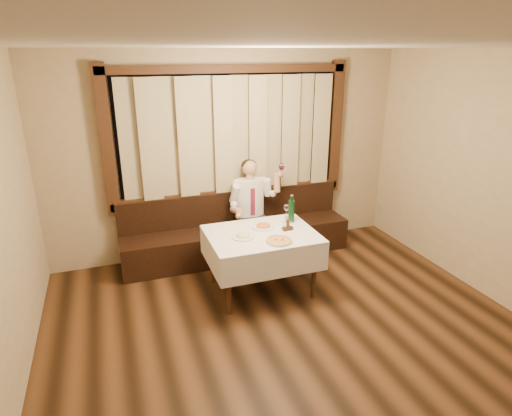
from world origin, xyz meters
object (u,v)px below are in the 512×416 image
object	(u,v)px
banquette	(237,235)
dining_table	(262,241)
green_bottle	(291,210)
pasta_cream	(243,234)
cruet_caddy	(288,226)
pizza	(279,241)
pasta_red	(263,224)
seated_man	(252,202)

from	to	relation	value
banquette	dining_table	world-z (taller)	banquette
dining_table	green_bottle	distance (m)	0.57
pasta_cream	cruet_caddy	bearing A→B (deg)	2.21
pizza	cruet_caddy	bearing A→B (deg)	51.25
banquette	pizza	size ratio (longest dim) A/B	10.36
dining_table	pasta_cream	bearing A→B (deg)	-170.39
dining_table	green_bottle	xyz separation A→B (m)	(0.47, 0.21, 0.26)
pizza	pasta_cream	size ratio (longest dim) A/B	1.15
green_bottle	cruet_caddy	world-z (taller)	green_bottle
cruet_caddy	pasta_red	bearing A→B (deg)	140.70
seated_man	dining_table	bearing A→B (deg)	-102.11
pasta_red	cruet_caddy	xyz separation A→B (m)	(0.25, -0.17, 0.01)
pizza	pasta_red	world-z (taller)	pasta_red
dining_table	cruet_caddy	world-z (taller)	cruet_caddy
pasta_cream	green_bottle	size ratio (longest dim) A/B	0.76
pasta_red	pasta_cream	xyz separation A→B (m)	(-0.32, -0.20, -0.00)
banquette	green_bottle	xyz separation A→B (m)	(0.47, -0.81, 0.60)
pasta_red	green_bottle	xyz separation A→B (m)	(0.39, 0.05, 0.11)
green_bottle	seated_man	bearing A→B (deg)	110.29
dining_table	pasta_red	distance (m)	0.22
pasta_red	dining_table	bearing A→B (deg)	-116.26
pasta_cream	seated_man	bearing A→B (deg)	65.57
seated_man	cruet_caddy	bearing A→B (deg)	-82.74
pasta_red	green_bottle	size ratio (longest dim) A/B	0.79
pizza	seated_man	xyz separation A→B (m)	(0.10, 1.24, 0.04)
pasta_red	seated_man	size ratio (longest dim) A/B	0.20
seated_man	pizza	bearing A→B (deg)	-94.84
pizza	seated_man	world-z (taller)	seated_man
pasta_cream	seated_man	distance (m)	1.07
banquette	green_bottle	world-z (taller)	green_bottle
pizza	cruet_caddy	world-z (taller)	cruet_caddy
dining_table	seated_man	world-z (taller)	seated_man
pizza	green_bottle	xyz separation A→B (m)	(0.37, 0.51, 0.14)
pasta_cream	green_bottle	bearing A→B (deg)	19.33
pizza	green_bottle	size ratio (longest dim) A/B	0.87
green_bottle	pasta_cream	bearing A→B (deg)	-160.67
banquette	pasta_red	size ratio (longest dim) A/B	11.40
cruet_caddy	seated_man	world-z (taller)	seated_man
pizza	green_bottle	bearing A→B (deg)	53.79
banquette	pasta_red	distance (m)	1.00
banquette	pasta_cream	world-z (taller)	banquette
banquette	pizza	distance (m)	1.41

